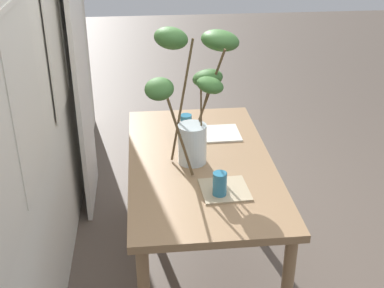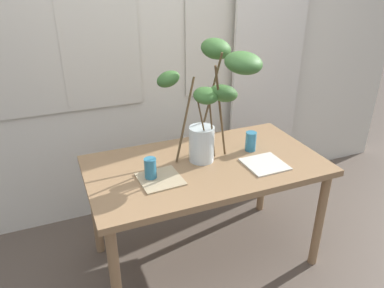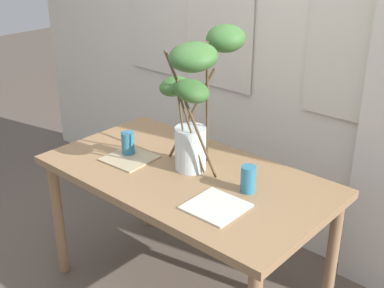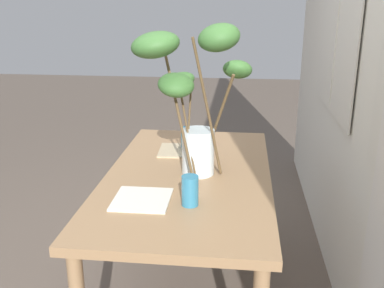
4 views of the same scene
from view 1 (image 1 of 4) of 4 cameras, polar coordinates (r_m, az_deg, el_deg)
The scene contains 9 objects.
ground at distance 3.20m, azimuth 0.86°, elevation -13.64°, with size 14.00×14.00×0.00m, color brown.
back_wall_with_windows at distance 2.55m, azimuth -18.64°, elevation 11.76°, with size 4.56×0.14×2.93m.
curtain_sheer_side at distance 3.42m, azimuth -12.97°, elevation 12.05°, with size 0.63×0.03×2.49m, color silver.
dining_table at distance 2.82m, azimuth 0.96°, elevation -3.37°, with size 1.45×0.79×0.75m.
vase_with_branches at distance 2.64m, azimuth 0.39°, elevation 6.41°, with size 0.56×0.59×0.74m.
drinking_glass_blue_left at distance 2.44m, azimuth 3.17°, elevation -4.62°, with size 0.07×0.07×0.13m, color teal.
drinking_glass_blue_right at distance 3.05m, azimuth -0.68°, elevation 2.21°, with size 0.07×0.07×0.13m, color teal.
plate_square_left at distance 2.51m, azimuth 3.73°, elevation -5.20°, with size 0.23×0.23×0.01m, color tan.
plate_square_right at distance 3.08m, azimuth 3.20°, elevation 1.22°, with size 0.24×0.24×0.01m, color silver.
Camera 1 is at (-2.42, 0.30, 2.08)m, focal length 46.96 mm.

